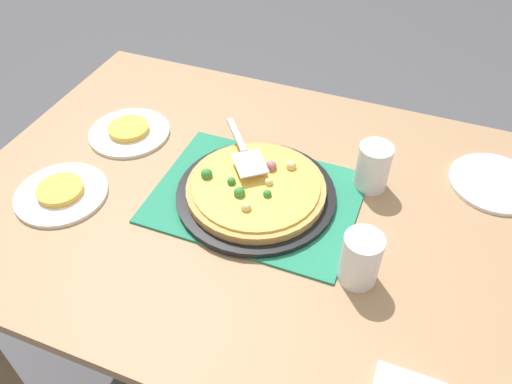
{
  "coord_description": "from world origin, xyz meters",
  "views": [
    {
      "loc": [
        0.31,
        -0.8,
        1.6
      ],
      "look_at": [
        0.0,
        0.0,
        0.77
      ],
      "focal_mm": 35.26,
      "sensor_mm": 36.0,
      "label": 1
    }
  ],
  "objects_px": {
    "pizza": "(256,188)",
    "served_slice_right": "(60,190)",
    "cup_near": "(373,167)",
    "cup_far": "(360,259)",
    "plate_side": "(495,183)",
    "plate_near_left": "(129,133)",
    "plate_far_right": "(62,194)",
    "served_slice_left": "(129,129)",
    "pizza_server": "(244,151)",
    "pizza_pan": "(256,194)"
  },
  "relations": [
    {
      "from": "served_slice_left",
      "to": "cup_near",
      "type": "xyz_separation_m",
      "value": [
        0.66,
        0.03,
        0.04
      ]
    },
    {
      "from": "pizza",
      "to": "served_slice_right",
      "type": "xyz_separation_m",
      "value": [
        -0.44,
        -0.16,
        -0.02
      ]
    },
    {
      "from": "plate_far_right",
      "to": "pizza_server",
      "type": "relative_size",
      "value": 1.06
    },
    {
      "from": "pizza_pan",
      "to": "plate_near_left",
      "type": "height_order",
      "value": "pizza_pan"
    },
    {
      "from": "pizza_pan",
      "to": "plate_far_right",
      "type": "distance_m",
      "value": 0.47
    },
    {
      "from": "plate_near_left",
      "to": "pizza_server",
      "type": "xyz_separation_m",
      "value": [
        0.36,
        -0.03,
        0.06
      ]
    },
    {
      "from": "served_slice_left",
      "to": "served_slice_right",
      "type": "xyz_separation_m",
      "value": [
        -0.02,
        -0.27,
        0.0
      ]
    },
    {
      "from": "plate_side",
      "to": "cup_far",
      "type": "height_order",
      "value": "cup_far"
    },
    {
      "from": "plate_near_left",
      "to": "served_slice_right",
      "type": "distance_m",
      "value": 0.27
    },
    {
      "from": "pizza_pan",
      "to": "plate_side",
      "type": "xyz_separation_m",
      "value": [
        0.53,
        0.26,
        -0.01
      ]
    },
    {
      "from": "plate_side",
      "to": "plate_near_left",
      "type": "bearing_deg",
      "value": -171.02
    },
    {
      "from": "pizza_pan",
      "to": "served_slice_left",
      "type": "height_order",
      "value": "served_slice_left"
    },
    {
      "from": "cup_far",
      "to": "cup_near",
      "type": "bearing_deg",
      "value": 96.87
    },
    {
      "from": "plate_near_left",
      "to": "plate_side",
      "type": "height_order",
      "value": "same"
    },
    {
      "from": "plate_near_left",
      "to": "served_slice_right",
      "type": "bearing_deg",
      "value": -94.99
    },
    {
      "from": "pizza_server",
      "to": "served_slice_right",
      "type": "bearing_deg",
      "value": -147.88
    },
    {
      "from": "pizza_pan",
      "to": "plate_far_right",
      "type": "height_order",
      "value": "pizza_pan"
    },
    {
      "from": "plate_near_left",
      "to": "served_slice_left",
      "type": "xyz_separation_m",
      "value": [
        0.0,
        0.0,
        0.01
      ]
    },
    {
      "from": "pizza_pan",
      "to": "pizza_server",
      "type": "bearing_deg",
      "value": 128.5
    },
    {
      "from": "plate_side",
      "to": "pizza_server",
      "type": "bearing_deg",
      "value": -162.97
    },
    {
      "from": "pizza",
      "to": "cup_near",
      "type": "bearing_deg",
      "value": 30.28
    },
    {
      "from": "plate_far_right",
      "to": "cup_near",
      "type": "height_order",
      "value": "cup_near"
    },
    {
      "from": "plate_near_left",
      "to": "served_slice_right",
      "type": "height_order",
      "value": "served_slice_right"
    },
    {
      "from": "cup_near",
      "to": "pizza_server",
      "type": "relative_size",
      "value": 0.58
    },
    {
      "from": "served_slice_left",
      "to": "pizza_server",
      "type": "distance_m",
      "value": 0.36
    },
    {
      "from": "plate_near_left",
      "to": "cup_near",
      "type": "xyz_separation_m",
      "value": [
        0.66,
        0.03,
        0.06
      ]
    },
    {
      "from": "served_slice_left",
      "to": "pizza_pan",
      "type": "bearing_deg",
      "value": -14.53
    },
    {
      "from": "cup_near",
      "to": "cup_far",
      "type": "height_order",
      "value": "same"
    },
    {
      "from": "cup_far",
      "to": "pizza_server",
      "type": "bearing_deg",
      "value": 147.22
    },
    {
      "from": "pizza_pan",
      "to": "cup_near",
      "type": "bearing_deg",
      "value": 30.35
    },
    {
      "from": "pizza",
      "to": "served_slice_right",
      "type": "relative_size",
      "value": 3.0
    },
    {
      "from": "plate_far_right",
      "to": "served_slice_left",
      "type": "xyz_separation_m",
      "value": [
        0.02,
        0.27,
        0.01
      ]
    },
    {
      "from": "served_slice_right",
      "to": "cup_near",
      "type": "height_order",
      "value": "cup_near"
    },
    {
      "from": "served_slice_left",
      "to": "plate_near_left",
      "type": "bearing_deg",
      "value": 0.0
    },
    {
      "from": "plate_side",
      "to": "pizza_server",
      "type": "relative_size",
      "value": 1.06
    },
    {
      "from": "plate_far_right",
      "to": "cup_near",
      "type": "relative_size",
      "value": 1.83
    },
    {
      "from": "plate_side",
      "to": "served_slice_right",
      "type": "relative_size",
      "value": 2.0
    },
    {
      "from": "served_slice_left",
      "to": "pizza_server",
      "type": "relative_size",
      "value": 0.53
    },
    {
      "from": "plate_far_right",
      "to": "pizza_server",
      "type": "xyz_separation_m",
      "value": [
        0.38,
        0.24,
        0.06
      ]
    },
    {
      "from": "pizza_server",
      "to": "cup_far",
      "type": "bearing_deg",
      "value": -32.78
    },
    {
      "from": "pizza_server",
      "to": "served_slice_left",
      "type": "bearing_deg",
      "value": 174.95
    },
    {
      "from": "plate_far_right",
      "to": "cup_far",
      "type": "relative_size",
      "value": 1.83
    },
    {
      "from": "plate_near_left",
      "to": "plate_far_right",
      "type": "bearing_deg",
      "value": -94.99
    },
    {
      "from": "pizza",
      "to": "plate_side",
      "type": "distance_m",
      "value": 0.59
    },
    {
      "from": "pizza",
      "to": "plate_side",
      "type": "height_order",
      "value": "pizza"
    },
    {
      "from": "plate_near_left",
      "to": "served_slice_left",
      "type": "height_order",
      "value": "served_slice_left"
    },
    {
      "from": "plate_near_left",
      "to": "plate_far_right",
      "type": "distance_m",
      "value": 0.27
    },
    {
      "from": "plate_side",
      "to": "cup_near",
      "type": "distance_m",
      "value": 0.31
    },
    {
      "from": "served_slice_right",
      "to": "plate_near_left",
      "type": "bearing_deg",
      "value": 85.01
    },
    {
      "from": "pizza_pan",
      "to": "pizza",
      "type": "distance_m",
      "value": 0.02
    }
  ]
}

